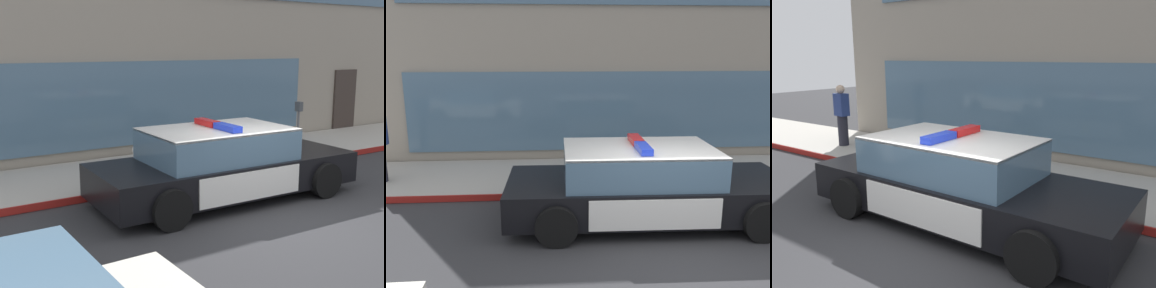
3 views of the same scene
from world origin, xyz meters
TOP-DOWN VIEW (x-y plane):
  - ground at (0.00, 0.00)m, footprint 48.00×48.00m
  - sidewalk at (0.00, 3.85)m, footprint 48.00×2.66m
  - curb_red_paint at (0.00, 2.50)m, footprint 28.80×0.04m
  - storefront_building at (2.03, 10.05)m, footprint 18.29×9.75m
  - police_cruiser at (-0.21, 1.35)m, footprint 5.12×2.18m
  - fire_hydrant at (-1.20, 3.00)m, footprint 0.34×0.39m
  - parking_meter at (3.32, 3.03)m, footprint 0.12×0.18m

SIDE VIEW (x-z plane):
  - ground at x=0.00m, z-range 0.00..0.00m
  - sidewalk at x=0.00m, z-range 0.00..0.15m
  - curb_red_paint at x=0.00m, z-range 0.01..0.14m
  - fire_hydrant at x=-1.20m, z-range 0.14..0.86m
  - police_cruiser at x=-0.21m, z-range -0.07..1.43m
  - parking_meter at x=3.32m, z-range 0.41..1.75m
  - storefront_building at x=2.03m, z-range 0.00..6.56m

